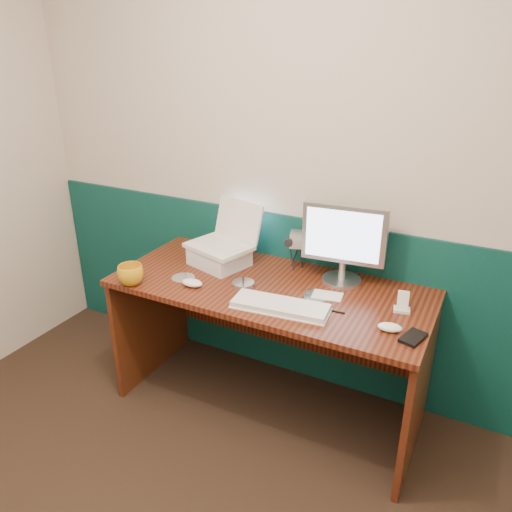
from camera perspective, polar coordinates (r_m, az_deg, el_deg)
The scene contains 19 objects.
back_wall at distance 2.64m, azimuth 5.93°, elevation 9.47°, with size 3.50×0.04×2.50m, color beige.
wainscot at distance 2.91m, azimuth 5.22°, elevation -5.06°, with size 3.48×0.02×1.00m, color #073129.
desk at distance 2.70m, azimuth 1.48°, elevation -10.48°, with size 1.60×0.70×0.75m, color #3B100A.
laptop_riser at distance 2.73m, azimuth -4.22°, elevation -0.07°, with size 0.28×0.24×0.10m, color silver.
laptop at distance 2.66m, azimuth -4.34°, elevation 3.56°, with size 0.32×0.25×0.27m, color white, non-canonical shape.
monitor at distance 2.51m, azimuth 10.04°, elevation 1.35°, with size 0.41×0.12×0.41m, color #BCBCC1, non-canonical shape.
keyboard at distance 2.30m, azimuth 2.79°, elevation -5.79°, with size 0.44×0.15×0.03m, color white.
mouse_right at distance 2.21m, azimuth 15.05°, elevation -7.87°, with size 0.10×0.06×0.03m, color white.
mouse_left at distance 2.52m, azimuth -7.31°, elevation -3.06°, with size 0.11×0.07×0.04m, color white.
mug at distance 2.58m, azimuth -14.13°, elevation -2.09°, with size 0.13×0.13×0.10m, color gold.
camcorder at distance 2.67m, azimuth 4.64°, elevation 0.55°, with size 0.09×0.13×0.20m, color silver, non-canonical shape.
cd_spindle at distance 2.50m, azimuth -1.48°, elevation -3.23°, with size 0.11×0.11×0.02m, color #AFB3BF.
cd_loose_a at distance 2.62m, azimuth -8.33°, elevation -2.45°, with size 0.12×0.12×0.00m, color #B6BBC7.
cd_loose_b at distance 2.43m, azimuth 6.96°, elevation -4.54°, with size 0.13×0.13×0.00m, color silver.
pen at distance 2.31m, azimuth 8.58°, elevation -6.17°, with size 0.01×0.01×0.13m, color black.
papers at distance 2.44m, azimuth 8.15°, elevation -4.50°, with size 0.14×0.10×0.00m, color silver.
dock at distance 2.38m, azimuth 16.31°, elevation -5.92°, with size 0.07×0.06×0.01m, color silver.
music_player at distance 2.35m, azimuth 16.45°, elevation -4.85°, with size 0.05×0.01×0.09m, color white.
pda at distance 2.18m, azimuth 17.52°, elevation -8.88°, with size 0.07×0.13×0.01m, color black.
Camera 1 is at (0.93, -0.64, 1.89)m, focal length 35.00 mm.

